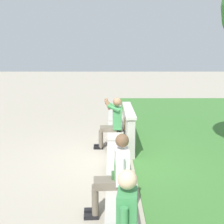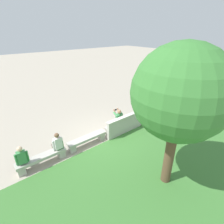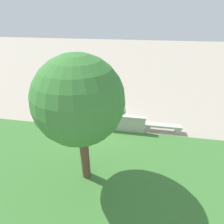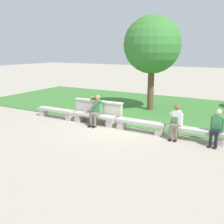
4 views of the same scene
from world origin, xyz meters
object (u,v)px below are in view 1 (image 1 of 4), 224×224
(person_photographer, at_px, (113,120))
(bench_mid, at_px, (117,163))
(person_companion, at_px, (117,224))
(bench_main, at_px, (114,118))
(backpack, at_px, (120,174))
(bench_far, at_px, (121,222))
(bench_near, at_px, (115,135))
(person_distant, at_px, (115,173))

(person_photographer, bearing_deg, bench_mid, 2.20)
(bench_mid, xyz_separation_m, person_companion, (2.88, -0.07, 0.37))
(bench_main, distance_m, person_companion, 7.29)
(backpack, bearing_deg, person_companion, -3.14)
(bench_far, xyz_separation_m, person_companion, (0.68, -0.07, 0.37))
(bench_mid, height_order, backpack, backpack)
(bench_mid, bearing_deg, person_photographer, -177.80)
(bench_main, relative_size, bench_mid, 1.00)
(bench_far, bearing_deg, bench_near, 180.00)
(bench_main, xyz_separation_m, person_companion, (7.28, -0.07, 0.37))
(bench_far, bearing_deg, person_distant, -174.88)
(bench_near, xyz_separation_m, backpack, (3.59, 0.02, 0.32))
(bench_main, bearing_deg, bench_near, 0.00)
(bench_near, bearing_deg, bench_main, 180.00)
(person_photographer, bearing_deg, bench_main, 178.13)
(bench_far, relative_size, person_distant, 1.60)
(person_companion, bearing_deg, person_distant, -179.99)
(person_distant, bearing_deg, bench_mid, 177.40)
(person_photographer, distance_m, person_distant, 3.48)
(bench_near, relative_size, bench_mid, 1.00)
(person_photographer, bearing_deg, person_distant, 0.19)
(bench_near, distance_m, bench_mid, 2.20)
(bench_far, bearing_deg, person_companion, -5.53)
(backpack, bearing_deg, bench_main, -179.84)
(bench_mid, bearing_deg, bench_far, 0.00)
(bench_main, bearing_deg, bench_far, 0.00)
(bench_far, height_order, backpack, backpack)
(bench_main, height_order, person_photographer, person_photographer)
(person_photographer, distance_m, backpack, 3.42)
(bench_main, relative_size, person_companion, 1.60)
(bench_main, height_order, backpack, backpack)
(bench_near, bearing_deg, bench_far, 0.00)
(bench_near, relative_size, person_photographer, 1.53)
(bench_near, distance_m, person_distant, 3.68)
(person_distant, xyz_separation_m, person_companion, (1.42, 0.00, 0.00))
(bench_main, bearing_deg, person_distant, -0.65)
(bench_far, distance_m, person_companion, 0.78)
(person_distant, bearing_deg, bench_main, 179.35)
(person_photographer, relative_size, person_distant, 1.05)
(bench_mid, relative_size, backpack, 4.72)
(bench_mid, relative_size, bench_far, 1.00)
(bench_mid, relative_size, person_companion, 1.60)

